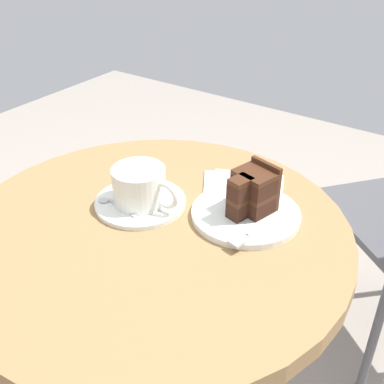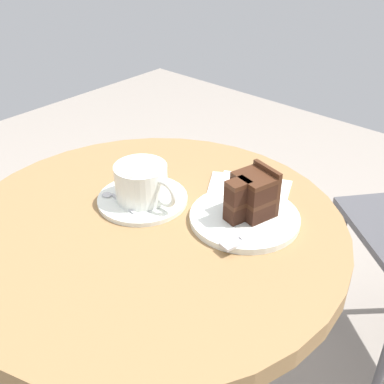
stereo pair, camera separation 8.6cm
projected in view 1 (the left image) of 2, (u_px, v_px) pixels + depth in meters
name	position (u px, v px, depth m)	size (l,w,h in m)	color
cafe_table	(155.00, 278.00, 0.91)	(0.70, 0.70, 0.70)	olive
saucer	(140.00, 202.00, 0.90)	(0.17, 0.17, 0.01)	silver
coffee_cup	(140.00, 185.00, 0.88)	(0.13, 0.10, 0.07)	silver
teaspoon	(114.00, 205.00, 0.88)	(0.10, 0.03, 0.00)	#B7B7BC
cake_plate	(246.00, 214.00, 0.86)	(0.20, 0.20, 0.01)	silver
cake_slice	(253.00, 191.00, 0.84)	(0.08, 0.10, 0.09)	#381E14
fork	(255.00, 231.00, 0.81)	(0.05, 0.15, 0.00)	#B7B7BC
napkin	(242.00, 189.00, 0.94)	(0.20, 0.19, 0.00)	silver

